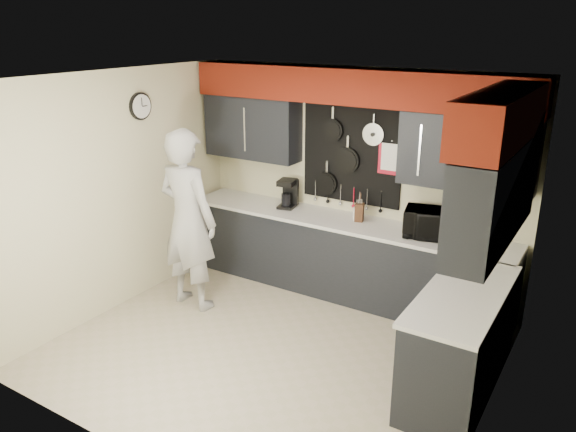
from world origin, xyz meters
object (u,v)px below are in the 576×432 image
Objects in this scene: utensil_crock at (358,214)px; coffee_maker at (288,193)px; person at (188,220)px; knife_block at (359,212)px; microwave at (431,223)px.

coffee_maker is (-0.92, -0.01, 0.11)m from utensil_crock.
utensil_crock is 0.42× the size of coffee_maker.
utensil_crock is 0.07× the size of person.
person is at bearing -154.99° from knife_block.
coffee_maker reaches higher than microwave.
knife_block is at bearing 163.63° from microwave.
person is at bearing -166.99° from microwave.
microwave is 1.55× the size of coffee_maker.
person is (-1.46, -1.22, 0.02)m from utensil_crock.
microwave is 3.66× the size of utensil_crock.
coffee_maker is at bearing -111.41° from person.
microwave is 0.87m from utensil_crock.
coffee_maker is at bearing 164.80° from microwave.
utensil_crock is (-0.87, 0.08, -0.08)m from microwave.
knife_block is at bearing -12.89° from coffee_maker.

